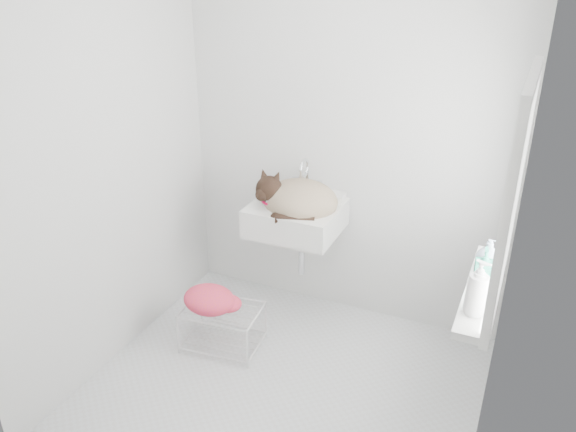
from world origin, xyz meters
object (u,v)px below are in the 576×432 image
at_px(bottle_c, 486,268).
at_px(cat, 296,200).
at_px(wire_rack, 223,326).
at_px(bottle_a, 474,313).
at_px(bottle_b, 481,285).
at_px(sink, 296,205).

bearing_deg(bottle_c, cat, 165.18).
xyz_separation_m(wire_rack, bottle_a, (1.52, -0.28, 0.70)).
bearing_deg(wire_rack, bottle_b, -0.65).
bearing_deg(bottle_b, bottle_c, 90.00).
bearing_deg(bottle_c, sink, 164.50).
relative_size(bottle_b, bottle_c, 1.23).
xyz_separation_m(sink, bottle_a, (1.23, -0.80, 0.00)).
xyz_separation_m(cat, bottle_b, (1.22, -0.52, -0.04)).
relative_size(wire_rack, bottle_b, 2.37).
distance_m(cat, bottle_c, 1.26).
bearing_deg(wire_rack, bottle_c, 6.56).
xyz_separation_m(wire_rack, bottle_c, (1.52, 0.17, 0.70)).
height_order(cat, bottle_a, cat).
xyz_separation_m(sink, bottle_b, (1.23, -0.53, 0.00)).
distance_m(cat, wire_rack, 0.94).
relative_size(sink, bottle_c, 3.52).
relative_size(wire_rack, bottle_c, 2.92).
distance_m(sink, bottle_b, 1.34).
distance_m(wire_rack, bottle_a, 1.70).
relative_size(bottle_a, bottle_b, 1.16).
relative_size(wire_rack, bottle_a, 2.04).
bearing_deg(cat, sink, 117.15).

